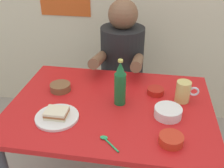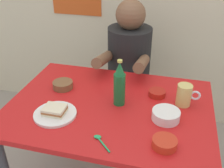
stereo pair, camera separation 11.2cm
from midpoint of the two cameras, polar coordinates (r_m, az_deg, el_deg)
name	(u,v)px [view 1 (the left image)]	position (r m, az deg, el deg)	size (l,w,h in m)	color
dining_table	(111,118)	(1.49, -2.48, -7.44)	(1.10, 0.80, 0.74)	red
stool	(121,101)	(2.17, 0.54, -3.65)	(0.34, 0.34, 0.45)	#4C4C51
person_seated	(122,55)	(1.96, 0.55, 6.34)	(0.33, 0.56, 0.72)	black
plate_orange	(57,117)	(1.37, -14.16, -7.03)	(0.22, 0.22, 0.01)	silver
sandwich	(57,113)	(1.36, -14.29, -6.19)	(0.11, 0.09, 0.04)	beige
beer_mug	(183,92)	(1.47, 13.16, -1.65)	(0.13, 0.08, 0.12)	#D1BC66
beer_bottle	(120,84)	(1.38, -0.55, -0.13)	(0.06, 0.06, 0.26)	#19602D
sambal_bowl_red	(156,91)	(1.53, 7.40, -1.53)	(0.10, 0.10, 0.03)	#B21E14
rice_bowl_white	(168,112)	(1.35, 9.76, -6.02)	(0.14, 0.14, 0.05)	silver
condiment_bowl_brown	(60,87)	(1.59, -13.14, -0.66)	(0.12, 0.12, 0.04)	brown
sauce_bowl_chili	(171,139)	(1.20, 10.08, -11.79)	(0.11, 0.11, 0.04)	red
spoon	(107,140)	(1.21, -3.88, -12.18)	(0.10, 0.09, 0.01)	#26A559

